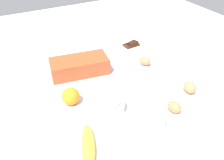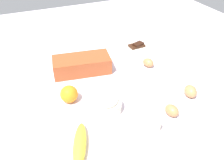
% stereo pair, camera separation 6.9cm
% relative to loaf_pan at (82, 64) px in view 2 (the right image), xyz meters
% --- Properties ---
extents(ground_plane, '(2.40, 2.40, 0.02)m').
position_rel_loaf_pan_xyz_m(ground_plane, '(0.09, -0.18, -0.05)').
color(ground_plane, silver).
extents(loaf_pan, '(0.30, 0.17, 0.08)m').
position_rel_loaf_pan_xyz_m(loaf_pan, '(0.00, 0.00, 0.00)').
color(loaf_pan, '#9E4723').
rests_on(loaf_pan, ground_plane).
extents(flour_bowl, '(0.13, 0.13, 0.07)m').
position_rel_loaf_pan_xyz_m(flour_bowl, '(0.01, -0.31, -0.01)').
color(flour_bowl, silver).
rests_on(flour_bowl, ground_plane).
extents(banana, '(0.11, 0.19, 0.04)m').
position_rel_loaf_pan_xyz_m(banana, '(-0.15, -0.45, -0.02)').
color(banana, yellow).
rests_on(banana, ground_plane).
extents(orange_fruit, '(0.07, 0.07, 0.07)m').
position_rel_loaf_pan_xyz_m(orange_fruit, '(-0.12, -0.20, -0.00)').
color(orange_fruit, orange).
rests_on(orange_fruit, ground_plane).
extents(butter_block, '(0.09, 0.06, 0.06)m').
position_rel_loaf_pan_xyz_m(butter_block, '(0.10, -0.47, -0.01)').
color(butter_block, '#F4EDB2').
rests_on(butter_block, ground_plane).
extents(egg_near_butter, '(0.06, 0.08, 0.05)m').
position_rel_loaf_pan_xyz_m(egg_near_butter, '(0.38, -0.37, -0.02)').
color(egg_near_butter, '#B97D4C').
rests_on(egg_near_butter, ground_plane).
extents(egg_beside_bowl, '(0.07, 0.08, 0.05)m').
position_rel_loaf_pan_xyz_m(egg_beside_bowl, '(0.33, -0.09, -0.02)').
color(egg_beside_bowl, '#B27849').
rests_on(egg_beside_bowl, ground_plane).
extents(egg_loose, '(0.06, 0.07, 0.05)m').
position_rel_loaf_pan_xyz_m(egg_loose, '(0.23, -0.44, -0.02)').
color(egg_loose, '#B27849').
rests_on(egg_loose, ground_plane).
extents(chocolate_plate, '(0.13, 0.13, 0.03)m').
position_rel_loaf_pan_xyz_m(chocolate_plate, '(0.37, 0.11, -0.03)').
color(chocolate_plate, silver).
rests_on(chocolate_plate, ground_plane).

